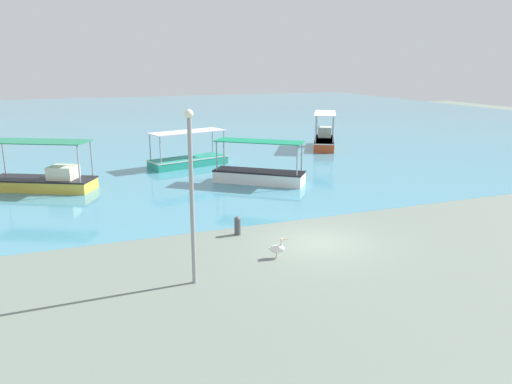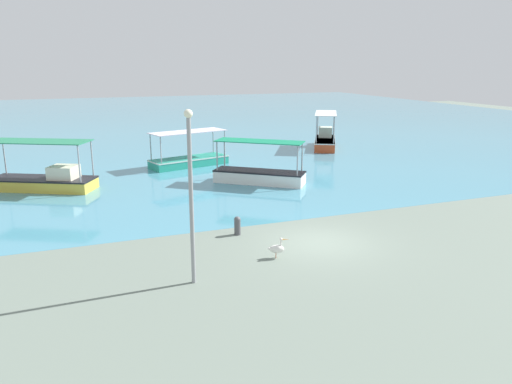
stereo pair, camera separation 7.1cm
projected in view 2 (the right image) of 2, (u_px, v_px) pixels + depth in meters
ground at (319, 242)px, 20.43m from camera, size 120.00×120.00×0.00m
harbor_water at (142, 120)px, 63.80m from camera, size 110.00×90.00×0.00m
fishing_boat_outer at (45, 179)px, 28.73m from camera, size 6.20×4.48×2.84m
fishing_boat_far_left at (325, 140)px, 42.93m from camera, size 4.11×5.54×3.00m
fishing_boat_far_right at (259, 174)px, 30.31m from camera, size 5.30×4.63×2.59m
fishing_boat_near_right at (189, 159)px, 35.38m from camera, size 5.88×3.28×2.46m
pelican at (277, 249)px, 18.71m from camera, size 0.79×0.45×0.80m
lamp_post at (191, 189)px, 15.89m from camera, size 0.28×0.28×5.76m
mooring_bollard at (237, 225)px, 21.24m from camera, size 0.29×0.29×0.81m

